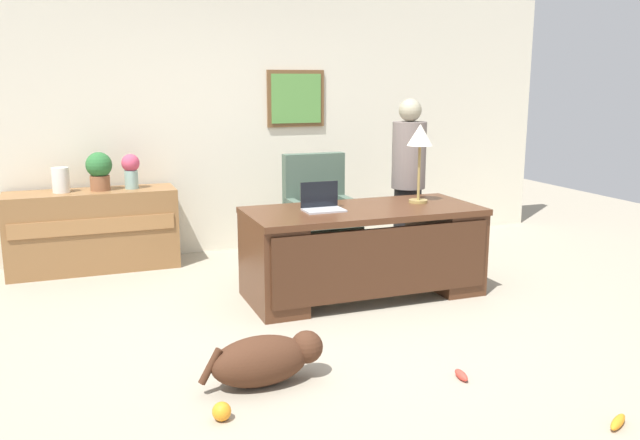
# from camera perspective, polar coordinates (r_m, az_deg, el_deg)

# --- Properties ---
(ground_plane) EXTENTS (12.00, 12.00, 0.00)m
(ground_plane) POSITION_cam_1_polar(r_m,az_deg,el_deg) (4.91, 2.04, -9.22)
(ground_plane) COLOR #9E937F
(back_wall) EXTENTS (7.00, 0.16, 2.70)m
(back_wall) POSITION_cam_1_polar(r_m,az_deg,el_deg) (7.06, -6.11, 8.46)
(back_wall) COLOR beige
(back_wall) RESTS_ON ground_plane
(desk) EXTENTS (1.93, 0.86, 0.74)m
(desk) POSITION_cam_1_polar(r_m,az_deg,el_deg) (5.49, 3.83, -2.46)
(desk) COLOR #4C2B19
(desk) RESTS_ON ground_plane
(credenza) EXTENTS (1.55, 0.50, 0.76)m
(credenza) POSITION_cam_1_polar(r_m,az_deg,el_deg) (6.62, -18.97, -0.86)
(credenza) COLOR olive
(credenza) RESTS_ON ground_plane
(armchair) EXTENTS (0.60, 0.59, 1.09)m
(armchair) POSITION_cam_1_polar(r_m,az_deg,el_deg) (6.28, -0.03, 0.13)
(armchair) COLOR #475B4C
(armchair) RESTS_ON ground_plane
(person_standing) EXTENTS (0.32, 0.32, 1.61)m
(person_standing) POSITION_cam_1_polar(r_m,az_deg,el_deg) (6.34, 7.61, 3.26)
(person_standing) COLOR #262323
(person_standing) RESTS_ON ground_plane
(dog_lying) EXTENTS (0.77, 0.32, 0.30)m
(dog_lying) POSITION_cam_1_polar(r_m,az_deg,el_deg) (4.01, -4.69, -11.87)
(dog_lying) COLOR #472819
(dog_lying) RESTS_ON ground_plane
(laptop) EXTENTS (0.32, 0.22, 0.22)m
(laptop) POSITION_cam_1_polar(r_m,az_deg,el_deg) (5.34, 0.16, 1.46)
(laptop) COLOR #B2B5BA
(laptop) RESTS_ON desk
(desk_lamp) EXTENTS (0.22, 0.22, 0.67)m
(desk_lamp) POSITION_cam_1_polar(r_m,az_deg,el_deg) (5.68, 8.62, 6.81)
(desk_lamp) COLOR #9E8447
(desk_lamp) RESTS_ON desk
(vase_with_flowers) EXTENTS (0.17, 0.17, 0.33)m
(vase_with_flowers) POSITION_cam_1_polar(r_m,az_deg,el_deg) (6.54, -15.99, 4.25)
(vase_with_flowers) COLOR #8BB0A6
(vase_with_flowers) RESTS_ON credenza
(vase_empty) EXTENTS (0.16, 0.16, 0.23)m
(vase_empty) POSITION_cam_1_polar(r_m,az_deg,el_deg) (6.53, -21.45, 3.23)
(vase_empty) COLOR silver
(vase_empty) RESTS_ON credenza
(potted_plant) EXTENTS (0.24, 0.24, 0.36)m
(potted_plant) POSITION_cam_1_polar(r_m,az_deg,el_deg) (6.52, -18.50, 4.16)
(potted_plant) COLOR brown
(potted_plant) RESTS_ON credenza
(dog_toy_ball) EXTENTS (0.10, 0.10, 0.10)m
(dog_toy_ball) POSITION_cam_1_polar(r_m,az_deg,el_deg) (3.69, -8.48, -16.01)
(dog_toy_ball) COLOR orange
(dog_toy_ball) RESTS_ON ground_plane
(dog_toy_bone) EXTENTS (0.07, 0.15, 0.05)m
(dog_toy_bone) POSITION_cam_1_polar(r_m,az_deg,el_deg) (4.19, 12.08, -12.94)
(dog_toy_bone) COLOR #E53F33
(dog_toy_bone) RESTS_ON ground_plane
(dog_toy_plush) EXTENTS (0.19, 0.14, 0.05)m
(dog_toy_plush) POSITION_cam_1_polar(r_m,az_deg,el_deg) (3.93, 24.29, -15.58)
(dog_toy_plush) COLOR orange
(dog_toy_plush) RESTS_ON ground_plane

